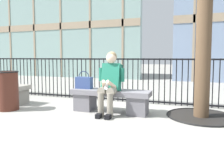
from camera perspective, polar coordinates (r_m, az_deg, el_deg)
ground_plane at (r=4.38m, az=-0.45°, el=-9.93°), size 60.00×60.00×0.00m
stone_bench at (r=4.32m, az=-0.45°, el=-6.44°), size 1.60×0.44×0.45m
seated_person_with_phone at (r=4.13m, az=-0.53°, el=-1.64°), size 0.52×0.66×1.21m
handbag_on_bench at (r=4.49m, az=-7.46°, el=-2.08°), size 0.35×0.15×0.37m
plaza_railing at (r=5.29m, az=3.55°, el=-1.44°), size 8.25×0.04×1.07m
trash_can at (r=4.97m, az=-25.85°, el=-3.76°), size 0.43×0.43×0.82m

